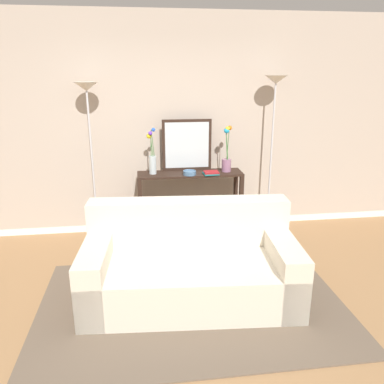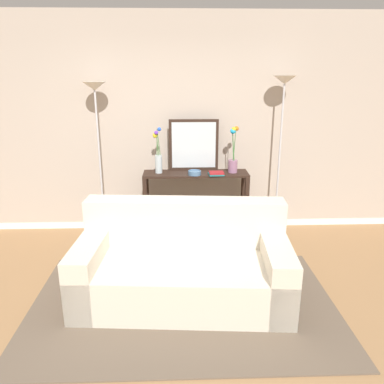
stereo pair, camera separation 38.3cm
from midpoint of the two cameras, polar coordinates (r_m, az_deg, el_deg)
The scene contains 13 objects.
ground_plane at distance 3.56m, azimuth -0.26°, elevation -18.44°, with size 16.00×16.00×0.02m, color #9E754C.
back_wall at distance 5.07m, azimuth -1.07°, elevation 9.71°, with size 12.00×0.15×2.78m.
area_rug at distance 3.72m, azimuth 1.78°, elevation -16.35°, with size 2.80×1.83×0.01m.
couch at distance 3.70m, azimuth 1.73°, elevation -11.05°, with size 2.01×1.10×0.88m.
console_table at distance 4.90m, azimuth 2.79°, elevation -0.22°, with size 1.31×0.35×0.86m.
floor_lamp_left at distance 4.77m, azimuth -11.69°, elevation 10.67°, with size 0.28×0.28×1.96m.
floor_lamp_right at distance 4.92m, azimuth 15.49°, elevation 11.23°, with size 0.28×0.28×2.02m.
wall_mirror at distance 4.89m, azimuth 2.52°, elevation 6.94°, with size 0.62×0.02×0.65m.
vase_tall_flowers at distance 4.77m, azimuth -2.75°, elevation 5.06°, with size 0.11×0.10×0.57m.
vase_short_flowers at distance 4.84m, azimuth 8.37°, elevation 5.05°, with size 0.12×0.13×0.58m.
fruit_bowl at distance 4.72m, azimuth 2.71°, elevation 2.85°, with size 0.16×0.16×0.05m.
book_stack at distance 4.74m, azimuth 5.93°, elevation 2.72°, with size 0.20×0.17×0.04m.
book_row_under_console at distance 5.07m, azimuth -1.80°, elevation -5.93°, with size 0.28×0.18×0.13m.
Camera 2 is at (0.10, -2.89, 2.09)m, focal length 36.02 mm.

